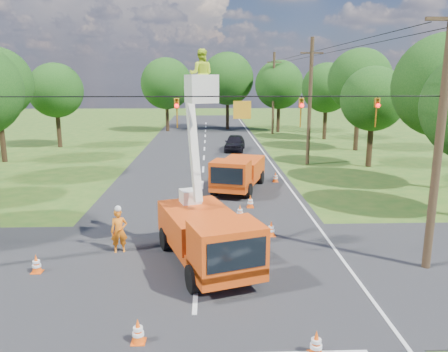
{
  "coord_description": "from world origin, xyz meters",
  "views": [
    {
      "loc": [
        0.48,
        -12.82,
        6.9
      ],
      "look_at": [
        1.13,
        6.29,
        2.6
      ],
      "focal_mm": 35.0,
      "sensor_mm": 36.0,
      "label": 1
    }
  ],
  "objects_px": {
    "bucket_truck": "(207,224)",
    "tree_right_b": "(445,86)",
    "ground_worker": "(119,231)",
    "traffic_cone_1": "(316,344)",
    "pole_right_mid": "(310,101)",
    "tree_right_c": "(373,99)",
    "pole_right_far": "(273,93)",
    "tree_far_c": "(279,85)",
    "traffic_cone_0": "(138,331)",
    "pole_right_near": "(440,131)",
    "tree_right_e": "(327,88)",
    "tree_right_d": "(360,80)",
    "tree_far_a": "(166,84)",
    "traffic_cone_4": "(36,264)",
    "tree_far_b": "(228,79)",
    "tree_left_f": "(56,90)",
    "traffic_cone_3": "(250,202)",
    "traffic_cone_2": "(240,212)",
    "traffic_cone_8": "(271,229)",
    "second_truck": "(238,173)",
    "traffic_cone_7": "(275,177)",
    "distant_car": "(235,143)"
  },
  "relations": [
    {
      "from": "pole_right_mid",
      "to": "tree_right_b",
      "type": "bearing_deg",
      "value": -50.91
    },
    {
      "from": "traffic_cone_8",
      "to": "tree_left_f",
      "type": "distance_m",
      "value": 32.5
    },
    {
      "from": "traffic_cone_1",
      "to": "tree_right_c",
      "type": "height_order",
      "value": "tree_right_c"
    },
    {
      "from": "tree_left_f",
      "to": "pole_right_mid",
      "type": "bearing_deg",
      "value": -23.23
    },
    {
      "from": "tree_left_f",
      "to": "traffic_cone_3",
      "type": "bearing_deg",
      "value": -51.68
    },
    {
      "from": "tree_right_c",
      "to": "pole_right_far",
      "type": "bearing_deg",
      "value": 102.62
    },
    {
      "from": "traffic_cone_0",
      "to": "pole_right_near",
      "type": "bearing_deg",
      "value": 23.88
    },
    {
      "from": "pole_right_far",
      "to": "tree_far_a",
      "type": "xyz_separation_m",
      "value": [
        -13.5,
        3.0,
        1.08
      ]
    },
    {
      "from": "pole_right_far",
      "to": "tree_left_f",
      "type": "xyz_separation_m",
      "value": [
        -23.3,
        -10.0,
        0.58
      ]
    },
    {
      "from": "bucket_truck",
      "to": "distant_car",
      "type": "distance_m",
      "value": 26.8
    },
    {
      "from": "traffic_cone_2",
      "to": "traffic_cone_8",
      "type": "distance_m",
      "value": 2.88
    },
    {
      "from": "traffic_cone_1",
      "to": "traffic_cone_3",
      "type": "relative_size",
      "value": 1.0
    },
    {
      "from": "distant_car",
      "to": "tree_far_a",
      "type": "height_order",
      "value": "tree_far_a"
    },
    {
      "from": "pole_right_far",
      "to": "tree_far_a",
      "type": "relative_size",
      "value": 1.05
    },
    {
      "from": "tree_right_e",
      "to": "tree_right_c",
      "type": "bearing_deg",
      "value": -92.15
    },
    {
      "from": "traffic_cone_1",
      "to": "tree_right_d",
      "type": "relative_size",
      "value": 0.07
    },
    {
      "from": "pole_right_near",
      "to": "tree_right_e",
      "type": "bearing_deg",
      "value": 81.39
    },
    {
      "from": "pole_right_mid",
      "to": "tree_right_b",
      "type": "height_order",
      "value": "pole_right_mid"
    },
    {
      "from": "traffic_cone_2",
      "to": "tree_far_b",
      "type": "xyz_separation_m",
      "value": [
        1.0,
        38.92,
        6.45
      ]
    },
    {
      "from": "bucket_truck",
      "to": "tree_right_b",
      "type": "distance_m",
      "value": 19.24
    },
    {
      "from": "ground_worker",
      "to": "traffic_cone_1",
      "type": "relative_size",
      "value": 2.57
    },
    {
      "from": "tree_right_b",
      "to": "tree_far_b",
      "type": "relative_size",
      "value": 0.93
    },
    {
      "from": "ground_worker",
      "to": "traffic_cone_2",
      "type": "bearing_deg",
      "value": 27.21
    },
    {
      "from": "tree_left_f",
      "to": "tree_far_b",
      "type": "distance_m",
      "value": 23.3
    },
    {
      "from": "pole_right_near",
      "to": "traffic_cone_8",
      "type": "bearing_deg",
      "value": 146.8
    },
    {
      "from": "tree_right_b",
      "to": "tree_right_e",
      "type": "relative_size",
      "value": 1.12
    },
    {
      "from": "traffic_cone_3",
      "to": "traffic_cone_8",
      "type": "height_order",
      "value": "same"
    },
    {
      "from": "traffic_cone_3",
      "to": "traffic_cone_7",
      "type": "bearing_deg",
      "value": 69.06
    },
    {
      "from": "traffic_cone_7",
      "to": "pole_right_mid",
      "type": "xyz_separation_m",
      "value": [
        3.56,
        6.22,
        4.75
      ]
    },
    {
      "from": "ground_worker",
      "to": "traffic_cone_1",
      "type": "height_order",
      "value": "ground_worker"
    },
    {
      "from": "tree_right_e",
      "to": "traffic_cone_3",
      "type": "bearing_deg",
      "value": -112.29
    },
    {
      "from": "tree_left_f",
      "to": "traffic_cone_4",
      "type": "bearing_deg",
      "value": -73.26
    },
    {
      "from": "pole_right_near",
      "to": "tree_far_b",
      "type": "height_order",
      "value": "tree_far_b"
    },
    {
      "from": "traffic_cone_1",
      "to": "tree_far_c",
      "type": "xyz_separation_m",
      "value": [
        6.36,
        47.11,
        5.7
      ]
    },
    {
      "from": "pole_right_near",
      "to": "pole_right_mid",
      "type": "distance_m",
      "value": 20.0
    },
    {
      "from": "pole_right_far",
      "to": "traffic_cone_8",
      "type": "bearing_deg",
      "value": -98.26
    },
    {
      "from": "distant_car",
      "to": "tree_far_c",
      "type": "height_order",
      "value": "tree_far_c"
    },
    {
      "from": "tree_far_a",
      "to": "traffic_cone_4",
      "type": "bearing_deg",
      "value": -91.05
    },
    {
      "from": "traffic_cone_3",
      "to": "ground_worker",
      "type": "bearing_deg",
      "value": -134.21
    },
    {
      "from": "second_truck",
      "to": "distant_car",
      "type": "relative_size",
      "value": 1.39
    },
    {
      "from": "tree_right_e",
      "to": "tree_far_b",
      "type": "distance_m",
      "value": 14.75
    },
    {
      "from": "traffic_cone_1",
      "to": "tree_right_d",
      "type": "bearing_deg",
      "value": 70.04
    },
    {
      "from": "tree_far_c",
      "to": "traffic_cone_0",
      "type": "bearing_deg",
      "value": -103.27
    },
    {
      "from": "traffic_cone_1",
      "to": "tree_left_f",
      "type": "relative_size",
      "value": 0.08
    },
    {
      "from": "traffic_cone_8",
      "to": "tree_right_c",
      "type": "xyz_separation_m",
      "value": [
        10.0,
        15.53,
        4.95
      ]
    },
    {
      "from": "second_truck",
      "to": "pole_right_far",
      "type": "xyz_separation_m",
      "value": [
        6.24,
        28.35,
        3.95
      ]
    },
    {
      "from": "second_truck",
      "to": "tree_right_d",
      "type": "relative_size",
      "value": 0.65
    },
    {
      "from": "ground_worker",
      "to": "traffic_cone_8",
      "type": "distance_m",
      "value": 6.58
    },
    {
      "from": "traffic_cone_4",
      "to": "tree_right_c",
      "type": "bearing_deg",
      "value": 44.97
    },
    {
      "from": "second_truck",
      "to": "tree_far_b",
      "type": "relative_size",
      "value": 0.61
    }
  ]
}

